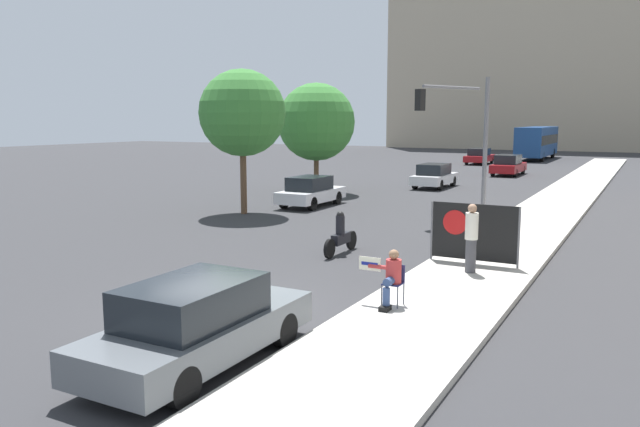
{
  "coord_description": "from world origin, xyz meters",
  "views": [
    {
      "loc": [
        7.96,
        -10.58,
        4.17
      ],
      "look_at": [
        -0.09,
        4.39,
        1.6
      ],
      "focal_mm": 35.0,
      "sensor_mm": 36.0,
      "label": 1
    }
  ],
  "objects_px": {
    "seated_protester": "(391,276)",
    "street_tree_near_curb": "(242,113)",
    "protest_banner": "(473,232)",
    "traffic_light_pole": "(459,127)",
    "motorcycle_on_road": "(341,236)",
    "car_on_road_nearest": "(311,191)",
    "city_bus_on_road": "(537,141)",
    "car_on_road_midblock": "(434,176)",
    "street_tree_midblock": "(316,122)",
    "car_on_road_distant": "(508,165)",
    "parked_car_curbside": "(198,324)",
    "car_on_road_far_lane": "(479,156)",
    "jogger_on_sidewalk": "(471,237)"
  },
  "relations": [
    {
      "from": "car_on_road_midblock",
      "to": "street_tree_midblock",
      "type": "height_order",
      "value": "street_tree_midblock"
    },
    {
      "from": "parked_car_curbside",
      "to": "protest_banner",
      "type": "bearing_deg",
      "value": 76.04
    },
    {
      "from": "car_on_road_midblock",
      "to": "city_bus_on_road",
      "type": "xyz_separation_m",
      "value": [
        0.86,
        31.47,
        1.21
      ]
    },
    {
      "from": "car_on_road_far_lane",
      "to": "street_tree_near_curb",
      "type": "height_order",
      "value": "street_tree_near_curb"
    },
    {
      "from": "city_bus_on_road",
      "to": "motorcycle_on_road",
      "type": "relative_size",
      "value": 5.31
    },
    {
      "from": "protest_banner",
      "to": "car_on_road_far_lane",
      "type": "bearing_deg",
      "value": 103.84
    },
    {
      "from": "protest_banner",
      "to": "car_on_road_far_lane",
      "type": "height_order",
      "value": "protest_banner"
    },
    {
      "from": "jogger_on_sidewalk",
      "to": "parked_car_curbside",
      "type": "relative_size",
      "value": 0.4
    },
    {
      "from": "seated_protester",
      "to": "street_tree_near_curb",
      "type": "xyz_separation_m",
      "value": [
        -11.15,
        10.33,
        3.61
      ]
    },
    {
      "from": "traffic_light_pole",
      "to": "motorcycle_on_road",
      "type": "xyz_separation_m",
      "value": [
        -1.96,
        -5.87,
        -3.32
      ]
    },
    {
      "from": "jogger_on_sidewalk",
      "to": "car_on_road_distant",
      "type": "distance_m",
      "value": 32.33
    },
    {
      "from": "car_on_road_nearest",
      "to": "street_tree_near_curb",
      "type": "xyz_separation_m",
      "value": [
        -1.47,
        -3.48,
        3.71
      ]
    },
    {
      "from": "protest_banner",
      "to": "car_on_road_nearest",
      "type": "distance_m",
      "value": 13.57
    },
    {
      "from": "street_tree_midblock",
      "to": "protest_banner",
      "type": "bearing_deg",
      "value": -47.83
    },
    {
      "from": "seated_protester",
      "to": "car_on_road_far_lane",
      "type": "distance_m",
      "value": 47.37
    },
    {
      "from": "protest_banner",
      "to": "traffic_light_pole",
      "type": "bearing_deg",
      "value": 110.38
    },
    {
      "from": "protest_banner",
      "to": "motorcycle_on_road",
      "type": "height_order",
      "value": "protest_banner"
    },
    {
      "from": "protest_banner",
      "to": "car_on_road_midblock",
      "type": "relative_size",
      "value": 0.58
    },
    {
      "from": "seated_protester",
      "to": "city_bus_on_road",
      "type": "bearing_deg",
      "value": 94.84
    },
    {
      "from": "car_on_road_nearest",
      "to": "motorcycle_on_road",
      "type": "height_order",
      "value": "car_on_road_nearest"
    },
    {
      "from": "car_on_road_midblock",
      "to": "car_on_road_distant",
      "type": "bearing_deg",
      "value": 78.75
    },
    {
      "from": "parked_car_curbside",
      "to": "car_on_road_midblock",
      "type": "xyz_separation_m",
      "value": [
        -5.27,
        29.0,
        -0.02
      ]
    },
    {
      "from": "seated_protester",
      "to": "protest_banner",
      "type": "bearing_deg",
      "value": 82.53
    },
    {
      "from": "jogger_on_sidewalk",
      "to": "car_on_road_nearest",
      "type": "height_order",
      "value": "jogger_on_sidewalk"
    },
    {
      "from": "car_on_road_nearest",
      "to": "motorcycle_on_road",
      "type": "xyz_separation_m",
      "value": [
        6.06,
        -8.96,
        -0.16
      ]
    },
    {
      "from": "street_tree_near_curb",
      "to": "jogger_on_sidewalk",
      "type": "bearing_deg",
      "value": -28.72
    },
    {
      "from": "seated_protester",
      "to": "car_on_road_far_lane",
      "type": "height_order",
      "value": "car_on_road_far_lane"
    },
    {
      "from": "car_on_road_distant",
      "to": "street_tree_midblock",
      "type": "relative_size",
      "value": 0.77
    },
    {
      "from": "car_on_road_nearest",
      "to": "car_on_road_distant",
      "type": "height_order",
      "value": "car_on_road_distant"
    },
    {
      "from": "motorcycle_on_road",
      "to": "street_tree_near_curb",
      "type": "bearing_deg",
      "value": 143.97
    },
    {
      "from": "traffic_light_pole",
      "to": "car_on_road_nearest",
      "type": "bearing_deg",
      "value": 158.97
    },
    {
      "from": "street_tree_midblock",
      "to": "seated_protester",
      "type": "bearing_deg",
      "value": -57.22
    },
    {
      "from": "traffic_light_pole",
      "to": "street_tree_near_curb",
      "type": "height_order",
      "value": "street_tree_near_curb"
    },
    {
      "from": "seated_protester",
      "to": "traffic_light_pole",
      "type": "relative_size",
      "value": 0.23
    },
    {
      "from": "jogger_on_sidewalk",
      "to": "car_on_road_midblock",
      "type": "bearing_deg",
      "value": -46.68
    },
    {
      "from": "car_on_road_far_lane",
      "to": "motorcycle_on_road",
      "type": "bearing_deg",
      "value": -81.66
    },
    {
      "from": "city_bus_on_road",
      "to": "protest_banner",
      "type": "bearing_deg",
      "value": -82.57
    },
    {
      "from": "parked_car_curbside",
      "to": "city_bus_on_road",
      "type": "height_order",
      "value": "city_bus_on_road"
    },
    {
      "from": "protest_banner",
      "to": "motorcycle_on_road",
      "type": "xyz_separation_m",
      "value": [
        -4.14,
        -0.01,
        -0.48
      ]
    },
    {
      "from": "jogger_on_sidewalk",
      "to": "traffic_light_pole",
      "type": "distance_m",
      "value": 7.83
    },
    {
      "from": "car_on_road_distant",
      "to": "car_on_road_far_lane",
      "type": "relative_size",
      "value": 1.0
    },
    {
      "from": "parked_car_curbside",
      "to": "car_on_road_distant",
      "type": "distance_m",
      "value": 40.1
    },
    {
      "from": "seated_protester",
      "to": "protest_banner",
      "type": "relative_size",
      "value": 0.49
    },
    {
      "from": "protest_banner",
      "to": "car_on_road_midblock",
      "type": "xyz_separation_m",
      "value": [
        -7.55,
        19.81,
        -0.31
      ]
    },
    {
      "from": "parked_car_curbside",
      "to": "car_on_road_nearest",
      "type": "height_order",
      "value": "parked_car_curbside"
    },
    {
      "from": "city_bus_on_road",
      "to": "street_tree_near_curb",
      "type": "distance_m",
      "value": 46.15
    },
    {
      "from": "traffic_light_pole",
      "to": "street_tree_midblock",
      "type": "relative_size",
      "value": 0.89
    },
    {
      "from": "traffic_light_pole",
      "to": "street_tree_near_curb",
      "type": "relative_size",
      "value": 0.87
    },
    {
      "from": "parked_car_curbside",
      "to": "car_on_road_far_lane",
      "type": "distance_m",
      "value": 51.31
    },
    {
      "from": "jogger_on_sidewalk",
      "to": "car_on_road_nearest",
      "type": "relative_size",
      "value": 0.45
    }
  ]
}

